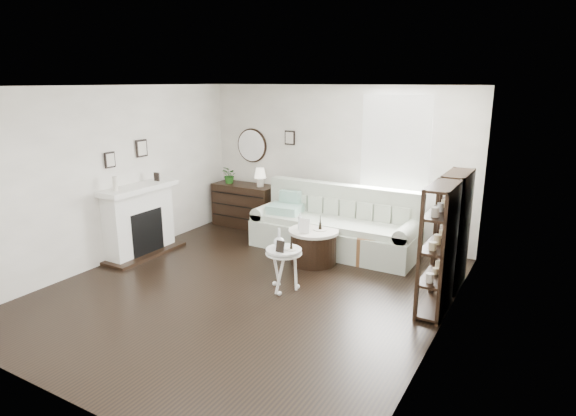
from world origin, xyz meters
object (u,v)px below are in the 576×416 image
Objects in this scene: sofa at (335,229)px; drum_table at (313,246)px; pedestal_table at (284,252)px; dresser at (245,205)px.

drum_table is at bearing -93.11° from sofa.
pedestal_table is (0.08, -1.84, 0.19)m from sofa.
pedestal_table is at bearing -45.64° from dresser.
sofa is 4.64× the size of pedestal_table.
dresser is at bearing 134.36° from pedestal_table.
dresser is at bearing 151.53° from drum_table.
drum_table is 1.15m from pedestal_table.
dresser is (-2.10, 0.38, 0.06)m from sofa.
dresser is 2.35m from drum_table.
pedestal_table is (2.18, -2.23, 0.13)m from dresser.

